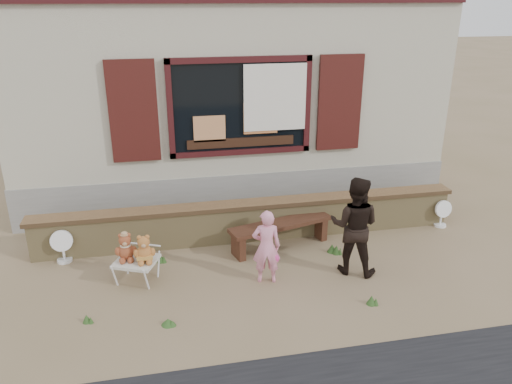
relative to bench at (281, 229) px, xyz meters
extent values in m
plane|color=brown|center=(-0.41, -0.60, -0.32)|extent=(80.00, 80.00, 0.00)
cube|color=gray|center=(-0.41, 3.90, 2.08)|extent=(8.00, 5.00, 3.20)
cube|color=gray|center=(-0.41, 3.90, 0.08)|extent=(8.04, 5.04, 0.80)
cube|color=black|center=(-0.41, 1.37, 1.73)|extent=(2.30, 0.04, 1.50)
cube|color=#381012|center=(-0.41, 1.35, 2.53)|extent=(2.50, 0.08, 0.10)
cube|color=#381012|center=(-0.41, 1.35, 0.93)|extent=(2.50, 0.08, 0.10)
cube|color=#381012|center=(-1.61, 1.35, 1.73)|extent=(0.10, 0.08, 1.70)
cube|color=#381012|center=(0.79, 1.35, 1.73)|extent=(0.10, 0.08, 1.70)
cube|color=black|center=(-2.21, 1.34, 1.73)|extent=(0.80, 0.07, 1.70)
cube|color=black|center=(1.39, 1.34, 1.73)|extent=(0.80, 0.07, 1.70)
cube|color=white|center=(0.19, 1.30, 1.88)|extent=(1.10, 0.02, 1.15)
cube|color=black|center=(-0.41, 1.34, 1.11)|extent=(1.90, 0.06, 0.16)
cube|color=tan|center=(-0.96, 1.34, 1.38)|extent=(0.55, 0.06, 0.45)
cube|color=#E08447|center=(-0.06, 1.34, 1.53)|extent=(0.60, 0.06, 0.55)
cube|color=tan|center=(-0.41, 0.40, -0.02)|extent=(7.00, 0.30, 0.60)
cube|color=brown|center=(-0.41, 0.40, 0.31)|extent=(7.10, 0.36, 0.07)
cube|color=#371E13|center=(0.00, 0.00, 0.09)|extent=(1.77, 0.82, 0.06)
cube|color=#371E13|center=(-0.73, -0.20, -0.14)|extent=(0.19, 0.34, 0.37)
cube|color=#371E13|center=(0.73, 0.20, -0.14)|extent=(0.19, 0.34, 0.37)
cube|color=beige|center=(-2.27, -0.61, 0.00)|extent=(0.71, 0.68, 0.04)
cylinder|color=silver|center=(-2.57, -0.71, -0.17)|extent=(0.03, 0.03, 0.30)
cylinder|color=silver|center=(-2.14, -0.90, -0.17)|extent=(0.03, 0.03, 0.30)
cylinder|color=silver|center=(-2.40, -0.32, -0.17)|extent=(0.03, 0.03, 0.30)
cylinder|color=silver|center=(-1.97, -0.50, -0.17)|extent=(0.03, 0.03, 0.30)
imported|color=pink|center=(-0.46, -0.97, 0.23)|extent=(0.44, 0.32, 1.11)
imported|color=black|center=(0.85, -0.94, 0.42)|extent=(0.90, 0.85, 1.48)
cylinder|color=white|center=(-3.39, 0.20, -0.30)|extent=(0.23, 0.23, 0.04)
cylinder|color=white|center=(-3.39, 0.20, -0.16)|extent=(0.04, 0.04, 0.29)
cylinder|color=white|center=(-3.39, 0.20, 0.05)|extent=(0.34, 0.13, 0.33)
cylinder|color=white|center=(2.99, 0.20, -0.30)|extent=(0.21, 0.21, 0.04)
cylinder|color=white|center=(2.99, 0.20, -0.17)|extent=(0.03, 0.03, 0.27)
cylinder|color=white|center=(2.99, 0.20, 0.02)|extent=(0.31, 0.12, 0.31)
cone|color=#2F5321|center=(0.82, -0.41, -0.25)|extent=(0.12, 0.12, 0.15)
cone|color=#2F5321|center=(-2.89, -1.48, -0.27)|extent=(0.11, 0.11, 0.11)
cone|color=#2F5321|center=(-1.89, -1.74, -0.28)|extent=(0.17, 0.17, 0.09)
cone|color=#2F5321|center=(0.77, -0.34, -0.25)|extent=(0.15, 0.15, 0.14)
cone|color=#2F5321|center=(0.79, -1.82, -0.26)|extent=(0.13, 0.13, 0.13)
cone|color=#2F5321|center=(-1.94, -0.11, -0.25)|extent=(0.14, 0.14, 0.14)
camera|label=1|loc=(-1.84, -7.05, 3.52)|focal=35.00mm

